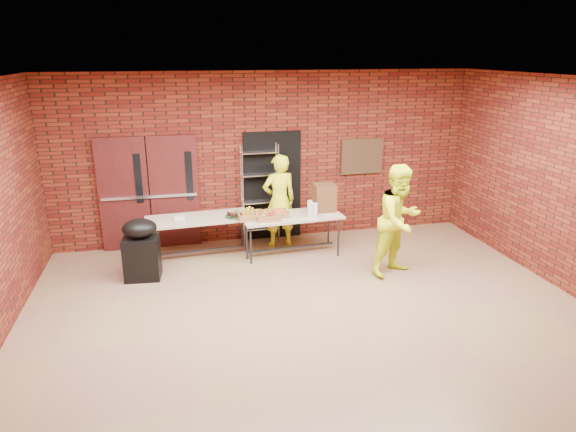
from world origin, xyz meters
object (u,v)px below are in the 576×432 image
at_px(coffee_dispenser, 324,197).
at_px(volunteer_man, 400,220).
at_px(table_left, 199,221).
at_px(table_right, 292,219).
at_px(wire_rack, 260,194).
at_px(covered_grill, 141,249).
at_px(volunteer_woman, 279,201).

bearing_deg(coffee_dispenser, volunteer_man, -57.64).
distance_m(table_left, table_right, 1.65).
bearing_deg(table_left, table_right, -11.50).
relative_size(wire_rack, table_left, 1.02).
bearing_deg(covered_grill, volunteer_woman, 26.93).
relative_size(coffee_dispenser, volunteer_woman, 0.28).
xyz_separation_m(wire_rack, covered_grill, (-2.16, -1.27, -0.45)).
xyz_separation_m(table_left, table_right, (1.63, -0.22, -0.01)).
distance_m(table_left, coffee_dispenser, 2.30).
height_order(table_left, volunteer_man, volunteer_man).
xyz_separation_m(table_right, covered_grill, (-2.59, -0.48, -0.17)).
height_order(wire_rack, volunteer_man, wire_rack).
relative_size(coffee_dispenser, covered_grill, 0.50).
height_order(table_right, coffee_dispenser, coffee_dispenser).
distance_m(covered_grill, volunteer_man, 4.19).
bearing_deg(volunteer_man, table_left, 131.22).
height_order(covered_grill, volunteer_woman, volunteer_woman).
distance_m(coffee_dispenser, volunteer_man, 1.61).
bearing_deg(covered_grill, volunteer_man, -4.61).
bearing_deg(table_left, wire_rack, 21.50).
height_order(volunteer_woman, volunteer_man, volunteer_man).
distance_m(table_right, volunteer_woman, 0.54).
distance_m(wire_rack, covered_grill, 2.55).
xyz_separation_m(wire_rack, volunteer_man, (1.94, -2.00, -0.03)).
xyz_separation_m(table_left, covered_grill, (-0.96, -0.70, -0.18)).
bearing_deg(table_left, covered_grill, -148.02).
bearing_deg(table_left, coffee_dispenser, -5.76).
bearing_deg(volunteer_woman, coffee_dispenser, 148.03).
relative_size(table_right, coffee_dispenser, 3.66).
height_order(coffee_dispenser, covered_grill, coffee_dispenser).
bearing_deg(volunteer_woman, table_right, 95.95).
relative_size(table_right, covered_grill, 1.82).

